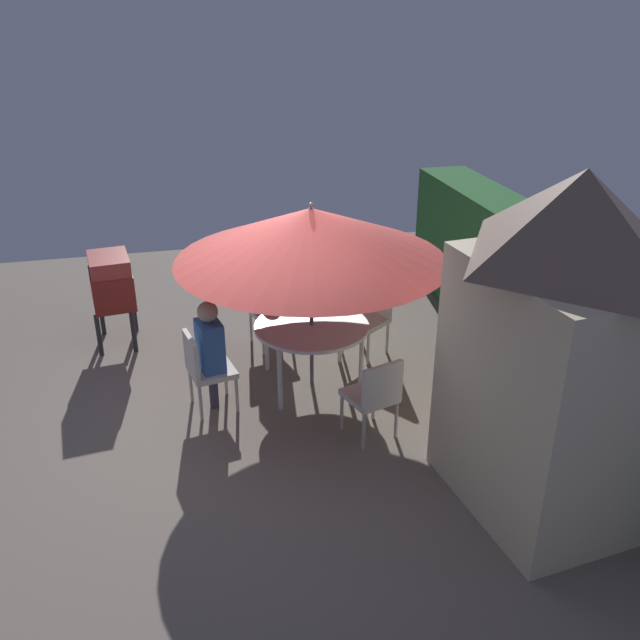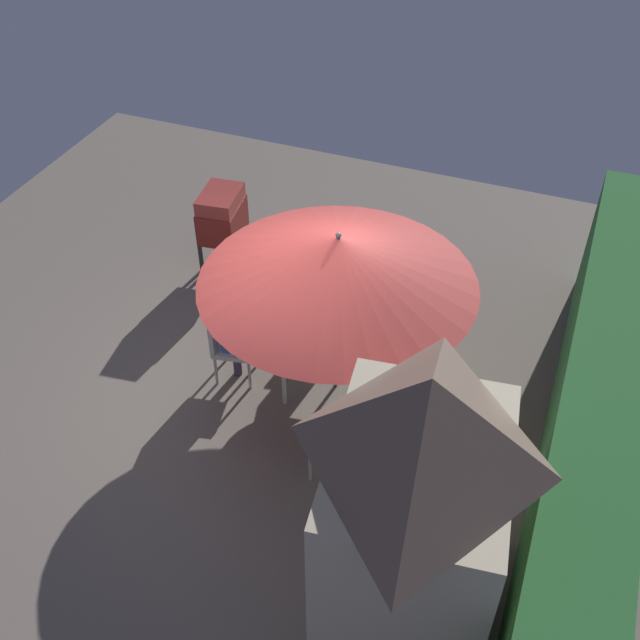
# 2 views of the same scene
# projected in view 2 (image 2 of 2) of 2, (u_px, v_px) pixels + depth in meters

# --- Properties ---
(ground_plane) EXTENTS (11.00, 11.00, 0.00)m
(ground_plane) POSITION_uv_depth(u_px,v_px,m) (264.00, 390.00, 8.89)
(ground_plane) COLOR #6B6056
(hedge_backdrop) EXTENTS (6.79, 0.73, 1.74)m
(hedge_backdrop) POSITION_uv_depth(u_px,v_px,m) (590.00, 423.00, 7.37)
(hedge_backdrop) COLOR #28602D
(hedge_backdrop) RESTS_ON ground
(garden_shed) EXTENTS (1.90, 1.57, 2.98)m
(garden_shed) POSITION_uv_depth(u_px,v_px,m) (415.00, 512.00, 5.85)
(garden_shed) COLOR #C6B793
(garden_shed) RESTS_ON ground
(patio_table) EXTENTS (1.30, 1.30, 0.77)m
(patio_table) POSITION_uv_depth(u_px,v_px,m) (336.00, 342.00, 8.48)
(patio_table) COLOR white
(patio_table) RESTS_ON ground
(patio_umbrella) EXTENTS (2.94, 2.94, 2.17)m
(patio_umbrella) POSITION_uv_depth(u_px,v_px,m) (338.00, 261.00, 7.74)
(patio_umbrella) COLOR #4C4C51
(patio_umbrella) RESTS_ON ground
(bbq_grill) EXTENTS (0.76, 0.58, 1.20)m
(bbq_grill) POSITION_uv_depth(u_px,v_px,m) (222.00, 216.00, 10.13)
(bbq_grill) COLOR maroon
(bbq_grill) RESTS_ON ground
(chair_near_shed) EXTENTS (0.57, 0.56, 0.90)m
(chair_near_shed) POSITION_uv_depth(u_px,v_px,m) (346.00, 286.00, 9.52)
(chair_near_shed) COLOR silver
(chair_near_shed) RESTS_ON ground
(chair_far_side) EXTENTS (0.54, 0.55, 0.90)m
(chair_far_side) POSITION_uv_depth(u_px,v_px,m) (228.00, 341.00, 8.77)
(chair_far_side) COLOR silver
(chair_far_side) RESTS_ON ground
(chair_toward_hedge) EXTENTS (0.58, 0.58, 0.90)m
(chair_toward_hedge) POSITION_uv_depth(u_px,v_px,m) (330.00, 439.00, 7.67)
(chair_toward_hedge) COLOR silver
(chair_toward_hedge) RESTS_ON ground
(chair_toward_house) EXTENTS (0.64, 0.65, 0.90)m
(chair_toward_house) POSITION_uv_depth(u_px,v_px,m) (427.00, 338.00, 8.81)
(chair_toward_house) COLOR silver
(chair_toward_house) RESTS_ON ground
(person_in_red) EXTENTS (0.32, 0.39, 1.26)m
(person_in_red) POSITION_uv_depth(u_px,v_px,m) (346.00, 273.00, 9.29)
(person_in_red) COLOR #CC3D33
(person_in_red) RESTS_ON ground
(person_in_blue) EXTENTS (0.38, 0.30, 1.26)m
(person_in_blue) POSITION_uv_depth(u_px,v_px,m) (233.00, 324.00, 8.58)
(person_in_blue) COLOR #3866B2
(person_in_blue) RESTS_ON ground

